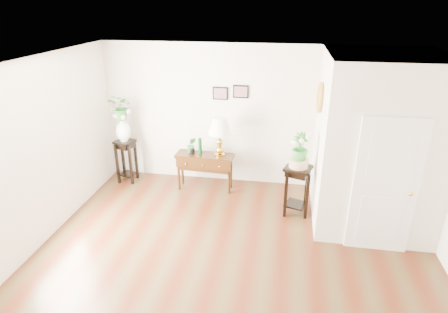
% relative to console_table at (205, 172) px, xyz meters
% --- Properties ---
extents(floor, '(6.00, 5.50, 0.02)m').
position_rel_console_table_xyz_m(floor, '(0.88, -2.25, -0.38)').
color(floor, '#45331A').
rests_on(floor, ground).
extents(ceiling, '(6.00, 5.50, 0.02)m').
position_rel_console_table_xyz_m(ceiling, '(0.88, -2.25, 2.42)').
color(ceiling, white).
rests_on(ceiling, ground).
extents(wall_back, '(6.00, 0.02, 2.80)m').
position_rel_console_table_xyz_m(wall_back, '(0.88, 0.50, 1.02)').
color(wall_back, beige).
rests_on(wall_back, ground).
extents(wall_left, '(0.02, 5.50, 2.80)m').
position_rel_console_table_xyz_m(wall_left, '(-2.12, -2.25, 1.02)').
color(wall_left, beige).
rests_on(wall_left, ground).
extents(partition, '(1.80, 1.95, 2.80)m').
position_rel_console_table_xyz_m(partition, '(2.98, -0.47, 1.02)').
color(partition, beige).
rests_on(partition, floor).
extents(door, '(0.90, 0.05, 2.10)m').
position_rel_console_table_xyz_m(door, '(2.98, -1.47, 0.67)').
color(door, white).
rests_on(door, floor).
extents(art_print_left, '(0.30, 0.02, 0.25)m').
position_rel_console_table_xyz_m(art_print_left, '(0.23, 0.48, 1.47)').
color(art_print_left, black).
rests_on(art_print_left, wall_back).
extents(art_print_right, '(0.30, 0.02, 0.25)m').
position_rel_console_table_xyz_m(art_print_right, '(0.63, 0.48, 1.52)').
color(art_print_right, black).
rests_on(art_print_right, wall_back).
extents(wall_ornament, '(0.07, 0.51, 0.51)m').
position_rel_console_table_xyz_m(wall_ornament, '(2.04, -0.35, 1.67)').
color(wall_ornament, gold).
rests_on(wall_ornament, partition).
extents(console_table, '(1.14, 0.43, 0.75)m').
position_rel_console_table_xyz_m(console_table, '(0.00, 0.00, 0.00)').
color(console_table, black).
rests_on(console_table, floor).
extents(table_lamp, '(0.53, 0.53, 0.76)m').
position_rel_console_table_xyz_m(table_lamp, '(0.30, 0.00, 0.73)').
color(table_lamp, gold).
rests_on(table_lamp, console_table).
extents(green_vase, '(0.07, 0.07, 0.33)m').
position_rel_console_table_xyz_m(green_vase, '(-0.08, 0.00, 0.55)').
color(green_vase, '#083512').
rests_on(green_vase, console_table).
extents(potted_plant, '(0.21, 0.18, 0.32)m').
position_rel_console_table_xyz_m(potted_plant, '(-0.26, 0.00, 0.54)').
color(potted_plant, '#2D802C').
rests_on(potted_plant, console_table).
extents(plant_stand_a, '(0.44, 0.44, 0.89)m').
position_rel_console_table_xyz_m(plant_stand_a, '(-1.68, 0.09, 0.07)').
color(plant_stand_a, black).
rests_on(plant_stand_a, floor).
extents(porcelain_vase, '(0.29, 0.29, 0.49)m').
position_rel_console_table_xyz_m(porcelain_vase, '(-1.68, 0.09, 0.74)').
color(porcelain_vase, white).
rests_on(porcelain_vase, plant_stand_a).
extents(lily_arrangement, '(0.59, 0.55, 0.52)m').
position_rel_console_table_xyz_m(lily_arrangement, '(-1.68, 0.09, 1.18)').
color(lily_arrangement, '#2D802C').
rests_on(lily_arrangement, porcelain_vase).
extents(plant_stand_b, '(0.53, 0.53, 0.89)m').
position_rel_console_table_xyz_m(plant_stand_b, '(1.78, -0.60, 0.07)').
color(plant_stand_b, black).
rests_on(plant_stand_b, floor).
extents(ceramic_bowl, '(0.42, 0.42, 0.15)m').
position_rel_console_table_xyz_m(ceramic_bowl, '(1.78, -0.60, 0.59)').
color(ceramic_bowl, beige).
rests_on(ceramic_bowl, plant_stand_b).
extents(narcissus, '(0.31, 0.31, 0.49)m').
position_rel_console_table_xyz_m(narcissus, '(1.78, -0.60, 0.88)').
color(narcissus, '#2D802C').
rests_on(narcissus, ceramic_bowl).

